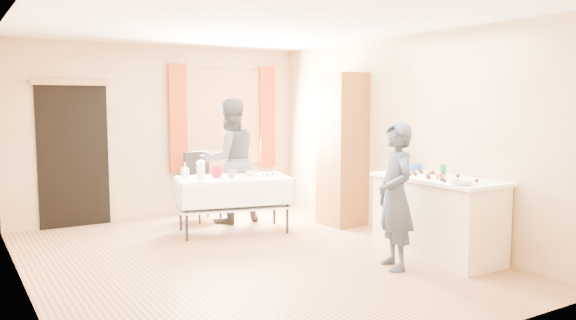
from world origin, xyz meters
TOP-DOWN VIEW (x-y plane):
  - floor at (0.00, 0.00)m, footprint 4.50×5.50m
  - ceiling at (0.00, 0.00)m, footprint 4.50×5.50m
  - wall_back at (0.00, 2.76)m, footprint 4.50×0.02m
  - wall_front at (0.00, -2.76)m, footprint 4.50×0.02m
  - wall_left at (-2.26, 0.00)m, footprint 0.02×5.50m
  - wall_right at (2.26, 0.00)m, footprint 0.02×5.50m
  - window_frame at (1.00, 2.72)m, footprint 1.32×0.06m
  - window_pane at (1.00, 2.71)m, footprint 1.20×0.02m
  - curtain_left at (0.22, 2.67)m, footprint 0.28×0.06m
  - curtain_right at (1.78, 2.67)m, footprint 0.28×0.06m
  - doorway at (-1.30, 2.73)m, footprint 0.95×0.04m
  - door_lintel at (-1.30, 2.70)m, footprint 1.05×0.06m
  - cabinet at (1.99, 0.88)m, footprint 0.50×0.60m
  - counter at (1.89, -1.05)m, footprint 0.72×1.52m
  - party_table at (0.45, 1.25)m, footprint 1.63×1.10m
  - chair at (0.40, 2.19)m, footprint 0.47×0.47m
  - girl at (1.17, -1.13)m, footprint 0.79×0.71m
  - woman at (0.69, 1.86)m, footprint 0.92×0.74m
  - soda_can at (2.10, -0.92)m, footprint 0.09×0.09m
  - mixing_bowl at (1.66, -1.58)m, footprint 0.32×0.32m
  - foam_block at (1.82, -0.43)m, footprint 0.18×0.15m
  - blue_basket at (2.08, -0.37)m, footprint 0.35×0.29m
  - pitcher at (-0.01, 1.27)m, footprint 0.12×0.12m
  - cup_red at (0.25, 1.34)m, footprint 0.25×0.25m
  - cup_rainbow at (0.37, 1.15)m, footprint 0.16×0.16m
  - small_bowl at (0.75, 1.29)m, footprint 0.18×0.18m
  - pastry_tray at (0.90, 1.04)m, footprint 0.34×0.30m
  - bottle at (-0.11, 1.58)m, footprint 0.09×0.09m
  - cake_balls at (1.86, -1.02)m, footprint 0.48×0.98m

SIDE VIEW (x-z plane):
  - floor at x=0.00m, z-range -0.02..0.00m
  - chair at x=0.40m, z-range -0.20..0.81m
  - party_table at x=0.45m, z-range 0.07..0.82m
  - counter at x=1.89m, z-range 0.00..0.91m
  - pastry_tray at x=0.90m, z-range 0.75..0.77m
  - girl at x=1.17m, z-range 0.00..1.55m
  - small_bowl at x=0.75m, z-range 0.75..0.80m
  - cup_rainbow at x=0.37m, z-range 0.75..0.87m
  - cup_red at x=0.25m, z-range 0.75..0.88m
  - bottle at x=-0.11m, z-range 0.75..0.94m
  - pitcher at x=-0.01m, z-range 0.75..0.97m
  - woman at x=0.69m, z-range 0.00..1.81m
  - cake_balls at x=1.86m, z-range 0.91..0.95m
  - mixing_bowl at x=1.66m, z-range 0.91..0.96m
  - foam_block at x=1.82m, z-range 0.91..0.99m
  - blue_basket at x=2.08m, z-range 0.91..0.99m
  - soda_can at x=2.10m, z-range 0.91..1.03m
  - doorway at x=-1.30m, z-range 0.00..2.00m
  - cabinet at x=1.99m, z-range 0.00..2.16m
  - wall_back at x=0.00m, z-range 0.00..2.60m
  - wall_front at x=0.00m, z-range 0.00..2.60m
  - wall_left at x=-2.26m, z-range 0.00..2.60m
  - wall_right at x=2.26m, z-range 0.00..2.60m
  - window_frame at x=1.00m, z-range 0.74..2.26m
  - window_pane at x=1.00m, z-range 0.80..2.20m
  - curtain_left at x=0.22m, z-range 0.67..2.33m
  - curtain_right at x=1.78m, z-range 0.67..2.33m
  - door_lintel at x=-1.30m, z-range 1.98..2.06m
  - ceiling at x=0.00m, z-range 2.60..2.62m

